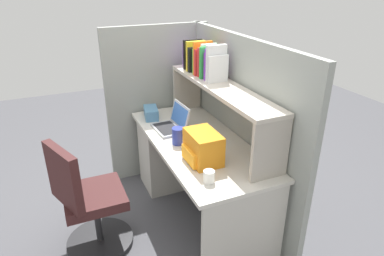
# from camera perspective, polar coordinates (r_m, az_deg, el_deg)

# --- Properties ---
(ground_plane) EXTENTS (8.00, 8.00, 0.00)m
(ground_plane) POSITION_cam_1_polar(r_m,az_deg,el_deg) (3.20, 0.84, -13.80)
(ground_plane) COLOR #4C4C51
(desk) EXTENTS (1.60, 0.70, 0.73)m
(desk) POSITION_cam_1_polar(r_m,az_deg,el_deg) (3.28, -1.91, -4.34)
(desk) COLOR beige
(desk) RESTS_ON ground_plane
(cubicle_partition_rear) EXTENTS (1.84, 0.05, 1.55)m
(cubicle_partition_rear) POSITION_cam_1_polar(r_m,az_deg,el_deg) (2.95, 7.68, 0.06)
(cubicle_partition_rear) COLOR #939991
(cubicle_partition_rear) RESTS_ON ground_plane
(cubicle_partition_left) EXTENTS (0.05, 1.06, 1.55)m
(cubicle_partition_left) POSITION_cam_1_polar(r_m,az_deg,el_deg) (3.50, -5.55, 4.21)
(cubicle_partition_left) COLOR #939991
(cubicle_partition_left) RESTS_ON ground_plane
(overhead_hutch) EXTENTS (1.44, 0.28, 0.45)m
(overhead_hutch) POSITION_cam_1_polar(r_m,az_deg,el_deg) (2.75, 4.80, 5.26)
(overhead_hutch) COLOR #B3A99C
(overhead_hutch) RESTS_ON desk
(reference_books_on_shelf) EXTENTS (0.56, 0.19, 0.29)m
(reference_books_on_shelf) POSITION_cam_1_polar(r_m,az_deg,el_deg) (2.98, 1.90, 11.25)
(reference_books_on_shelf) COLOR purple
(reference_books_on_shelf) RESTS_ON overhead_hutch
(laptop) EXTENTS (0.32, 0.27, 0.22)m
(laptop) POSITION_cam_1_polar(r_m,az_deg,el_deg) (2.99, -3.29, 0.72)
(laptop) COLOR #B7BABF
(laptop) RESTS_ON desk
(backpack) EXTENTS (0.30, 0.22, 0.23)m
(backpack) POSITION_cam_1_polar(r_m,az_deg,el_deg) (2.46, 1.75, -3.28)
(backpack) COLOR orange
(backpack) RESTS_ON desk
(computer_mouse) EXTENTS (0.06, 0.10, 0.03)m
(computer_mouse) POSITION_cam_1_polar(r_m,az_deg,el_deg) (2.78, 1.02, -2.00)
(computer_mouse) COLOR #262628
(computer_mouse) RESTS_ON desk
(paper_cup) EXTENTS (0.08, 0.08, 0.08)m
(paper_cup) POSITION_cam_1_polar(r_m,az_deg,el_deg) (2.26, 2.85, -8.10)
(paper_cup) COLOR white
(paper_cup) RESTS_ON desk
(tissue_box) EXTENTS (0.24, 0.16, 0.10)m
(tissue_box) POSITION_cam_1_polar(r_m,az_deg,el_deg) (3.24, -6.85, 2.53)
(tissue_box) COLOR teal
(tissue_box) RESTS_ON desk
(snack_canister) EXTENTS (0.10, 0.10, 0.14)m
(snack_canister) POSITION_cam_1_polar(r_m,az_deg,el_deg) (2.73, -2.35, -1.33)
(snack_canister) COLOR navy
(snack_canister) RESTS_ON desk
(office_chair) EXTENTS (0.53, 0.55, 0.93)m
(office_chair) POSITION_cam_1_polar(r_m,az_deg,el_deg) (2.74, -16.90, -12.33)
(office_chair) COLOR black
(office_chair) RESTS_ON ground_plane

